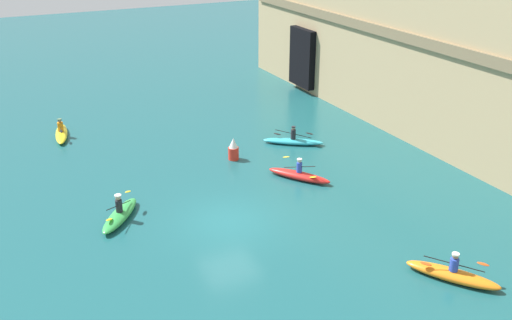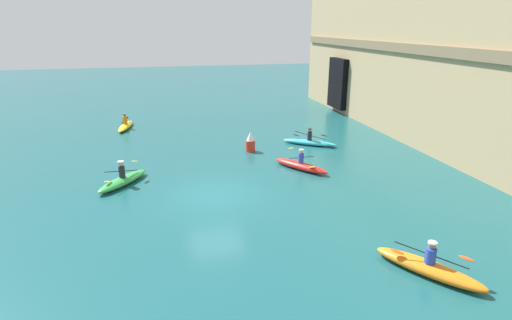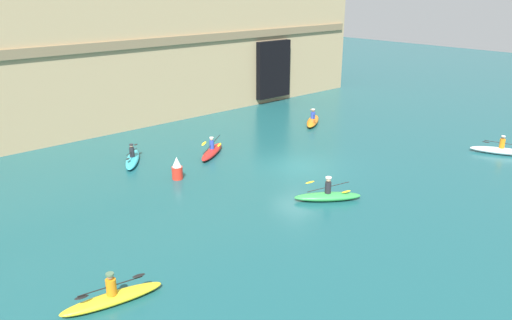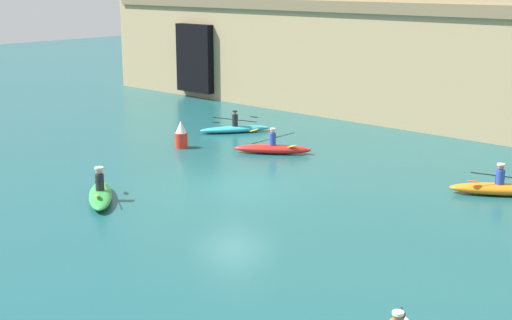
% 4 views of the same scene
% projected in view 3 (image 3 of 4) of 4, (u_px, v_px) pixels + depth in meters
% --- Properties ---
extents(ground_plane, '(120.00, 120.00, 0.00)m').
position_uv_depth(ground_plane, '(297.00, 167.00, 28.24)').
color(ground_plane, '#195156').
extents(cliff_bluff, '(43.21, 7.37, 13.11)m').
position_uv_depth(cliff_bluff, '(121.00, 31.00, 36.55)').
color(cliff_bluff, tan).
rests_on(cliff_bluff, ground).
extents(kayak_orange, '(3.21, 2.54, 1.13)m').
position_uv_depth(kayak_orange, '(313.00, 121.00, 36.84)').
color(kayak_orange, orange).
rests_on(kayak_orange, ground).
extents(kayak_white, '(2.21, 3.47, 1.16)m').
position_uv_depth(kayak_white, '(501.00, 150.00, 30.28)').
color(kayak_white, white).
rests_on(kayak_white, ground).
extents(kayak_green, '(3.04, 2.55, 1.19)m').
position_uv_depth(kayak_green, '(328.00, 196.00, 23.81)').
color(kayak_green, green).
rests_on(kayak_green, ground).
extents(kayak_yellow, '(3.40, 1.23, 1.11)m').
position_uv_depth(kayak_yellow, '(112.00, 297.00, 16.13)').
color(kayak_yellow, yellow).
rests_on(kayak_yellow, ground).
extents(kayak_cyan, '(2.54, 3.25, 1.09)m').
position_uv_depth(kayak_cyan, '(132.00, 159.00, 28.94)').
color(kayak_cyan, '#33B2C6').
rests_on(kayak_cyan, ground).
extents(kayak_red, '(3.12, 2.47, 1.12)m').
position_uv_depth(kayak_red, '(212.00, 151.00, 30.14)').
color(kayak_red, red).
rests_on(kayak_red, ground).
extents(marker_buoy, '(0.57, 0.57, 1.23)m').
position_uv_depth(marker_buoy, '(177.00, 169.00, 26.32)').
color(marker_buoy, red).
rests_on(marker_buoy, ground).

